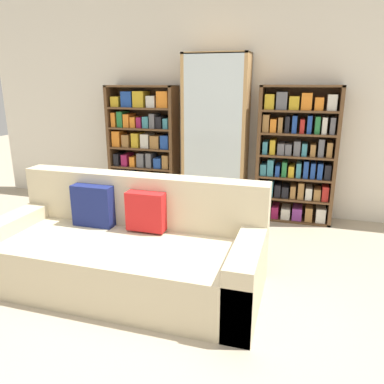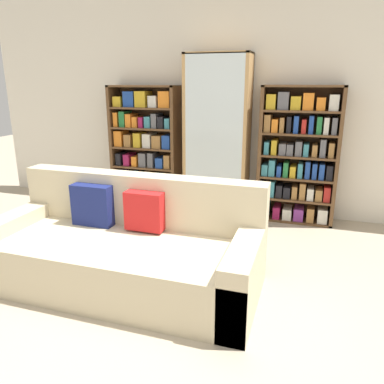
% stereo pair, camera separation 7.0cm
% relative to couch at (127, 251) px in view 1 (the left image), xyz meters
% --- Properties ---
extents(ground_plane, '(16.00, 16.00, 0.00)m').
position_rel_couch_xyz_m(ground_plane, '(0.35, -0.66, -0.29)').
color(ground_plane, tan).
extents(wall_back, '(6.72, 0.06, 2.70)m').
position_rel_couch_xyz_m(wall_back, '(0.35, 2.16, 1.06)').
color(wall_back, silver).
rests_on(wall_back, ground).
extents(couch, '(2.20, 0.96, 0.86)m').
position_rel_couch_xyz_m(couch, '(0.00, 0.00, 0.00)').
color(couch, beige).
rests_on(couch, ground).
extents(bookshelf_left, '(0.90, 0.32, 1.57)m').
position_rel_couch_xyz_m(bookshelf_left, '(-0.69, 1.95, 0.49)').
color(bookshelf_left, brown).
rests_on(bookshelf_left, ground).
extents(display_cabinet, '(0.77, 0.36, 1.94)m').
position_rel_couch_xyz_m(display_cabinet, '(0.28, 1.93, 0.69)').
color(display_cabinet, tan).
rests_on(display_cabinet, ground).
extents(bookshelf_right, '(0.90, 0.32, 1.58)m').
position_rel_couch_xyz_m(bookshelf_right, '(1.24, 1.95, 0.49)').
color(bookshelf_right, brown).
rests_on(bookshelf_right, ground).
extents(wine_bottle, '(0.08, 0.08, 0.36)m').
position_rel_couch_xyz_m(wine_bottle, '(0.58, 1.39, -0.14)').
color(wine_bottle, '#192333').
rests_on(wine_bottle, ground).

